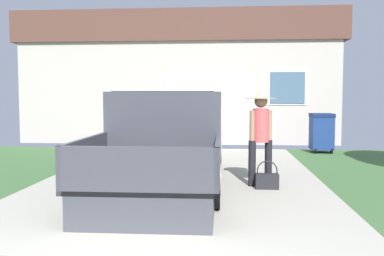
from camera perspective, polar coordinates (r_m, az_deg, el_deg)
The scene contains 5 objects.
pickup_truck at distance 7.78m, azimuth -3.10°, elevation -2.00°, with size 2.07×5.16×1.66m.
person_with_hat at distance 7.65m, azimuth 9.09°, elevation -0.22°, with size 0.53×0.53×1.67m.
handbag at distance 7.49m, azimuth 9.92°, elevation -6.81°, with size 0.39×0.18×0.48m.
house_with_garage at distance 16.75m, azimuth -1.12°, elevation 6.47°, with size 11.13×5.40×4.44m.
wheeled_trash_bin at distance 12.64m, azimuth 16.79°, elevation -0.43°, with size 0.60×0.72×1.10m.
Camera 1 is at (0.85, -3.96, 1.56)m, focal length 40.23 mm.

